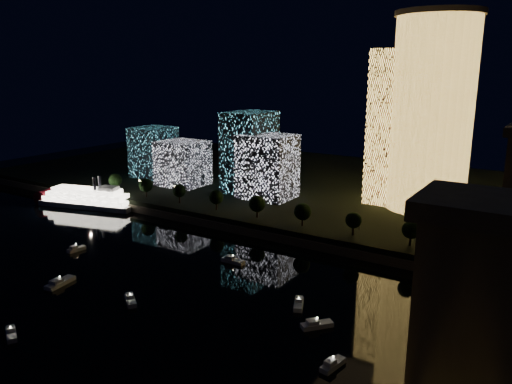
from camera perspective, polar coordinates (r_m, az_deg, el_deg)
ground at (r=117.96m, az=-11.12°, el=-18.08°), size 520.00×520.00×0.00m
far_bank at (r=248.82m, az=15.02°, el=-0.39°), size 420.00×160.00×5.00m
seawall at (r=179.14m, az=7.25°, el=-5.93°), size 420.00×6.00×3.00m
tower_cylindrical at (r=215.44m, az=19.43°, el=8.50°), size 34.00×34.00×78.83m
tower_rectangular at (r=221.93m, az=15.80°, el=7.06°), size 20.40×20.40×64.92m
midrise_blocks at (r=243.71m, az=-4.31°, el=3.96°), size 97.39×30.14×37.52m
truss_bridge at (r=87.79m, az=25.05°, el=-18.95°), size 13.00×266.00×50.00m
riverboat at (r=243.31m, az=-19.11°, el=-0.67°), size 51.04×22.29×15.11m
motorboats at (r=125.05m, az=-7.75°, el=-15.51°), size 122.61×84.35×2.78m
esplanade_trees at (r=195.99m, az=-0.24°, el=-1.31°), size 166.16×6.51×8.76m
street_lamps at (r=202.56m, az=0.08°, el=-1.23°), size 132.70×0.70×5.65m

